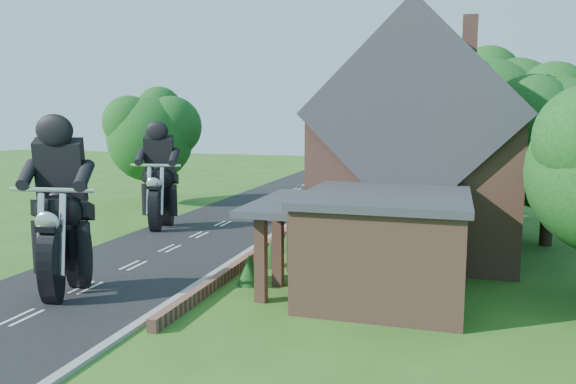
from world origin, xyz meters
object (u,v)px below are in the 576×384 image
(house, at_px, (417,152))
(motorcycle_lead, at_px, (66,270))
(annex, at_px, (381,243))
(garden_wall, at_px, (275,241))
(motorcycle_follow, at_px, (161,213))

(house, bearing_deg, motorcycle_lead, -136.64)
(motorcycle_lead, bearing_deg, house, -144.37)
(house, xyz_separation_m, annex, (-0.62, -6.80, -2.58))
(garden_wall, distance_m, house, 7.52)
(motorcycle_follow, bearing_deg, annex, 141.79)
(garden_wall, height_order, motorcycle_lead, motorcycle_lead)
(house, xyz_separation_m, motorcycle_follow, (-13.02, 0.78, -3.50))
(annex, xyz_separation_m, motorcycle_lead, (-9.90, -3.14, -0.87))
(motorcycle_lead, relative_size, motorcycle_follow, 1.06)
(garden_wall, xyz_separation_m, motorcycle_follow, (-6.82, 1.78, 0.64))
(garden_wall, height_order, house, house)
(house, distance_m, motorcycle_follow, 13.50)
(motorcycle_lead, bearing_deg, annex, -170.15)
(annex, bearing_deg, motorcycle_lead, -162.41)
(garden_wall, xyz_separation_m, house, (6.19, 1.00, 4.14))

